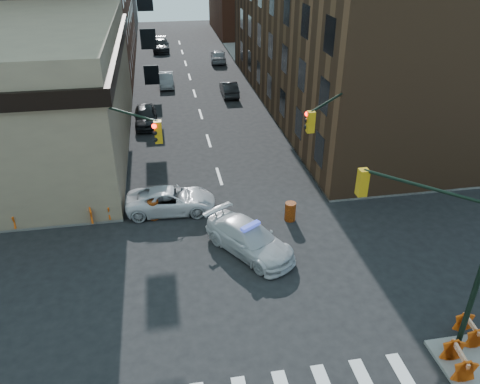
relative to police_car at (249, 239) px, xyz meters
name	(u,v)px	position (x,y,z in m)	size (l,w,h in m)	color
ground	(248,272)	(-0.39, -1.61, -0.76)	(140.00, 140.00, 0.00)	black
sidewalk_ne	(390,70)	(22.61, 31.14, -0.68)	(34.00, 54.50, 0.15)	gray
commercial_row_ne	(348,25)	(12.61, 20.89, 6.24)	(14.00, 34.00, 14.00)	#513420
signal_pole_se	(451,248)	(5.65, -7.13, 3.86)	(5.40, 5.27, 8.00)	black
signal_pole_nw	(116,152)	(-6.24, 3.73, 3.58)	(3.58, 3.67, 8.00)	black
signal_pole_ne	(335,136)	(5.45, 3.74, 3.58)	(3.67, 3.58, 8.00)	black
tree_ne_near	(274,60)	(7.11, 24.39, 2.73)	(3.00, 3.00, 4.85)	black
tree_ne_far	(257,42)	(7.11, 32.39, 2.73)	(3.00, 3.00, 4.85)	black
police_car	(249,239)	(0.00, 0.00, 0.00)	(2.12, 5.21, 1.51)	silver
pickup	(171,200)	(-3.68, 4.62, -0.05)	(2.34, 5.07, 1.41)	silver
parked_car_wnear	(146,116)	(-5.08, 18.58, 0.02)	(1.83, 4.55, 1.55)	black
parked_car_wfar	(167,80)	(-2.97, 29.31, -0.08)	(1.43, 4.09, 1.35)	gray
parked_car_wdeep	(161,45)	(-3.09, 45.50, 0.02)	(2.16, 5.32, 1.54)	black
parked_car_enear	(229,88)	(2.91, 25.23, -0.07)	(1.45, 4.15, 1.37)	black
parked_car_efar	(218,56)	(3.62, 38.40, 0.00)	(1.79, 4.44, 1.51)	#9A9BA2
pedestrian_a	(94,190)	(-8.07, 6.21, 0.18)	(0.57, 0.37, 1.57)	black
pedestrian_b	(38,210)	(-10.84, 4.45, 0.17)	(0.75, 0.59, 1.55)	black
barrel_road	(290,212)	(2.79, 2.48, -0.22)	(0.61, 0.61, 1.08)	orange
barrel_bank	(153,210)	(-4.68, 3.99, -0.21)	(0.62, 0.62, 1.10)	#C74709
barricade_se_a	(469,330)	(7.31, -7.31, -0.17)	(1.17, 0.58, 0.88)	#D4660A
barricade_se_b	(458,361)	(6.01, -8.61, -0.13)	(1.27, 0.64, 0.96)	#D8640A
barricade_nw_a	(99,212)	(-7.62, 4.09, -0.14)	(1.25, 0.62, 0.93)	#CE5409
barricade_nw_b	(8,220)	(-12.39, 4.22, -0.17)	(1.15, 0.58, 0.87)	red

